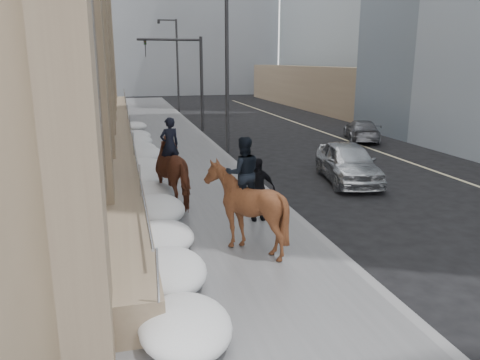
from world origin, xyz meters
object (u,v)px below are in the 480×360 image
mounted_horse_right (244,203)px  car_silver (348,162)px  mounted_horse_left (177,169)px  car_grey (362,130)px  pedestrian (257,189)px

mounted_horse_right → car_silver: 8.04m
mounted_horse_left → car_silver: size_ratio=0.61×
mounted_horse_right → car_grey: 17.87m
mounted_horse_right → pedestrian: (0.90, 2.02, -0.26)m
car_grey → pedestrian: bearing=70.7°
mounted_horse_right → car_grey: mounted_horse_right is taller
car_silver → car_grey: (5.17, 8.50, -0.16)m
mounted_horse_right → car_grey: (10.77, 14.24, -0.67)m
mounted_horse_right → car_silver: size_ratio=0.61×
mounted_horse_left → mounted_horse_right: size_ratio=1.01×
mounted_horse_right → mounted_horse_left: bearing=-72.1°
mounted_horse_left → car_silver: bearing=174.7°
car_silver → mounted_horse_left: bearing=-155.9°
pedestrian → mounted_horse_left: bearing=133.9°
car_silver → car_grey: 9.95m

